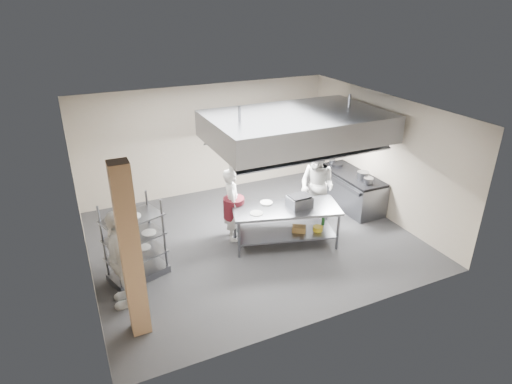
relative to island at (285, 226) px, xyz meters
name	(u,v)px	position (x,y,z in m)	size (l,w,h in m)	color
floor	(252,238)	(-0.58, 0.50, -0.46)	(7.00, 7.00, 0.00)	#2A2A2C
ceiling	(252,110)	(-0.58, 0.50, 2.54)	(7.00, 7.00, 0.00)	silver
wall_back	(207,140)	(-0.58, 3.50, 1.04)	(7.00, 7.00, 0.00)	tan
wall_left	(80,209)	(-4.08, 0.50, 1.04)	(6.00, 6.00, 0.00)	tan
wall_right	(381,155)	(2.92, 0.50, 1.04)	(6.00, 6.00, 0.00)	tan
column	(131,253)	(-3.48, -1.40, 1.04)	(0.30, 0.30, 3.00)	tan
exhaust_hood	(297,126)	(0.72, 0.90, 1.94)	(4.00, 2.50, 0.60)	slate
hood_strip_a	(261,145)	(-0.18, 0.90, 1.62)	(1.60, 0.12, 0.04)	white
hood_strip_b	(329,135)	(1.62, 0.90, 1.62)	(1.60, 0.12, 0.04)	white
wall_shelf	(268,133)	(1.22, 3.34, 1.04)	(1.50, 0.28, 0.04)	slate
island	(285,226)	(0.00, 0.00, 0.00)	(2.32, 0.97, 0.91)	gray
island_worktop	(286,209)	(0.00, 0.00, 0.42)	(2.32, 0.97, 0.06)	slate
island_undershelf	(285,232)	(0.00, 0.00, -0.16)	(2.13, 0.87, 0.04)	slate
pass_rack	(134,241)	(-3.23, 0.12, 0.36)	(1.09, 0.63, 1.63)	slate
cooking_range	(351,190)	(2.50, 1.00, -0.04)	(0.80, 2.00, 0.84)	gray
range_top	(352,175)	(2.50, 1.00, 0.41)	(0.78, 1.96, 0.06)	black
chef_head	(232,205)	(-0.97, 0.72, 0.40)	(0.62, 0.41, 1.70)	white
chef_line	(317,186)	(1.16, 0.59, 0.50)	(0.93, 0.72, 1.91)	silver
chef_plating	(121,259)	(-3.58, -0.57, 0.47)	(1.09, 0.45, 1.85)	silver
griddle	(300,202)	(0.28, -0.09, 0.57)	(0.49, 0.38, 0.24)	slate
wicker_basket	(299,229)	(0.27, -0.15, -0.07)	(0.30, 0.21, 0.13)	olive
stockpot	(363,176)	(2.50, 0.58, 0.55)	(0.29, 0.29, 0.20)	gray
plate_stack	(136,254)	(-3.23, 0.12, 0.07)	(0.28, 0.28, 0.05)	silver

